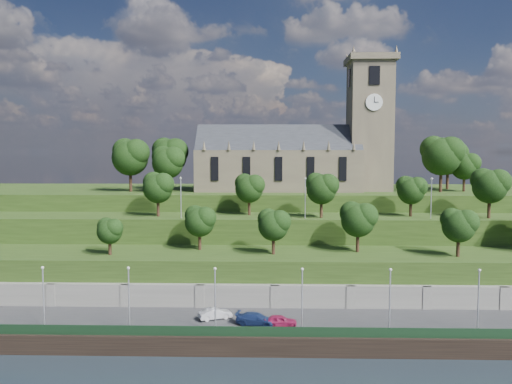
{
  "coord_description": "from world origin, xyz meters",
  "views": [
    {
      "loc": [
        -5.87,
        -53.58,
        22.6
      ],
      "look_at": [
        -7.99,
        30.0,
        15.92
      ],
      "focal_mm": 35.0,
      "sensor_mm": 36.0,
      "label": 1
    }
  ],
  "objects_px": {
    "church": "(302,153)",
    "car_right": "(256,319)",
    "car_middle": "(215,314)",
    "car_left": "(280,321)"
  },
  "relations": [
    {
      "from": "car_left",
      "to": "car_right",
      "type": "bearing_deg",
      "value": 82.15
    },
    {
      "from": "church",
      "to": "car_right",
      "type": "xyz_separation_m",
      "value": [
        -8.12,
        -41.42,
        -19.81
      ]
    },
    {
      "from": "church",
      "to": "car_middle",
      "type": "xyz_separation_m",
      "value": [
        -13.24,
        -39.46,
        -19.84
      ]
    },
    {
      "from": "church",
      "to": "car_middle",
      "type": "relative_size",
      "value": 9.38
    },
    {
      "from": "car_middle",
      "to": "car_right",
      "type": "height_order",
      "value": "car_right"
    },
    {
      "from": "church",
      "to": "car_right",
      "type": "height_order",
      "value": "church"
    },
    {
      "from": "car_middle",
      "to": "car_right",
      "type": "relative_size",
      "value": 0.84
    },
    {
      "from": "car_middle",
      "to": "church",
      "type": "bearing_deg",
      "value": -42.2
    },
    {
      "from": "church",
      "to": "car_left",
      "type": "xyz_separation_m",
      "value": [
        -5.25,
        -41.84,
        -19.85
      ]
    },
    {
      "from": "car_left",
      "to": "car_right",
      "type": "height_order",
      "value": "car_right"
    }
  ]
}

